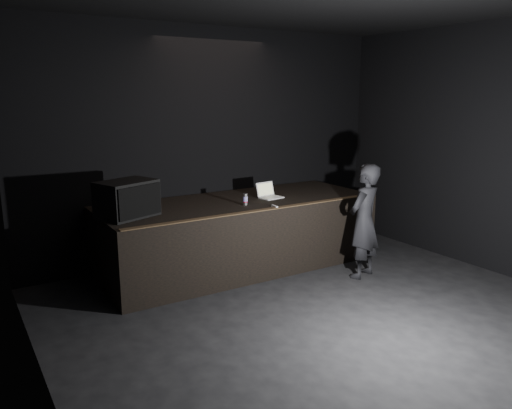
{
  "coord_description": "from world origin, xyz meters",
  "views": [
    {
      "loc": [
        -3.52,
        -3.4,
        2.51
      ],
      "look_at": [
        0.03,
        2.3,
        1.02
      ],
      "focal_mm": 35.0,
      "sensor_mm": 36.0,
      "label": 1
    }
  ],
  "objects": [
    {
      "name": "cable",
      "position": [
        -1.46,
        3.21,
        1.01
      ],
      "size": [
        0.71,
        0.43,
        0.02
      ],
      "primitive_type": "cylinder",
      "rotation": [
        0.0,
        1.57,
        0.54
      ],
      "color": "black",
      "rests_on": "stage_riser"
    },
    {
      "name": "plastic_cup",
      "position": [
        0.39,
        2.69,
        1.05
      ],
      "size": [
        0.08,
        0.08,
        0.09
      ],
      "primitive_type": "cylinder",
      "color": "white",
      "rests_on": "stage_riser"
    },
    {
      "name": "stage_monitor",
      "position": [
        -1.67,
        2.61,
        1.23
      ],
      "size": [
        0.81,
        0.71,
        0.46
      ],
      "rotation": [
        0.0,
        0.0,
        0.36
      ],
      "color": "black",
      "rests_on": "stage_riser"
    },
    {
      "name": "wii_remote",
      "position": [
        0.19,
        2.08,
        1.01
      ],
      "size": [
        0.04,
        0.13,
        0.02
      ],
      "primitive_type": "cube",
      "rotation": [
        0.0,
        0.0,
        -0.06
      ],
      "color": "white",
      "rests_on": "stage_riser"
    },
    {
      "name": "beer_can",
      "position": [
        -0.07,
        2.41,
        1.08
      ],
      "size": [
        0.07,
        0.07,
        0.16
      ],
      "color": "silver",
      "rests_on": "stage_riser"
    },
    {
      "name": "person",
      "position": [
        1.26,
        1.45,
        0.8
      ],
      "size": [
        0.67,
        0.54,
        1.59
      ],
      "primitive_type": "imported",
      "rotation": [
        0.0,
        0.0,
        3.46
      ],
      "color": "black",
      "rests_on": "ground"
    },
    {
      "name": "laptop",
      "position": [
        0.48,
        2.67,
        1.06
      ],
      "size": [
        0.36,
        0.33,
        0.22
      ],
      "rotation": [
        0.0,
        0.0,
        0.15
      ],
      "color": "silver",
      "rests_on": "stage_riser"
    },
    {
      "name": "riser_lip",
      "position": [
        0.0,
        2.02,
        1.01
      ],
      "size": [
        3.92,
        0.1,
        0.01
      ],
      "primitive_type": "cube",
      "color": "brown",
      "rests_on": "stage_riser"
    },
    {
      "name": "ground",
      "position": [
        0.0,
        0.0,
        0.0
      ],
      "size": [
        7.0,
        7.0,
        0.0
      ],
      "primitive_type": "plane",
      "color": "black",
      "rests_on": "ground"
    },
    {
      "name": "stage_riser",
      "position": [
        0.0,
        2.73,
        0.5
      ],
      "size": [
        4.0,
        1.5,
        1.0
      ],
      "primitive_type": "cube",
      "color": "black",
      "rests_on": "ground"
    },
    {
      "name": "room_walls",
      "position": [
        0.0,
        0.0,
        2.02
      ],
      "size": [
        6.1,
        7.1,
        3.52
      ],
      "color": "black",
      "rests_on": "ground"
    }
  ]
}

